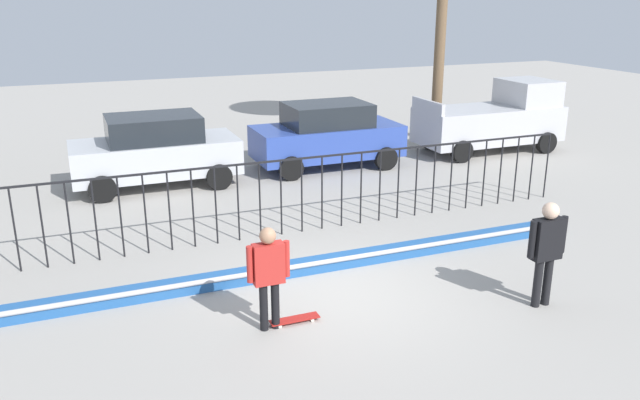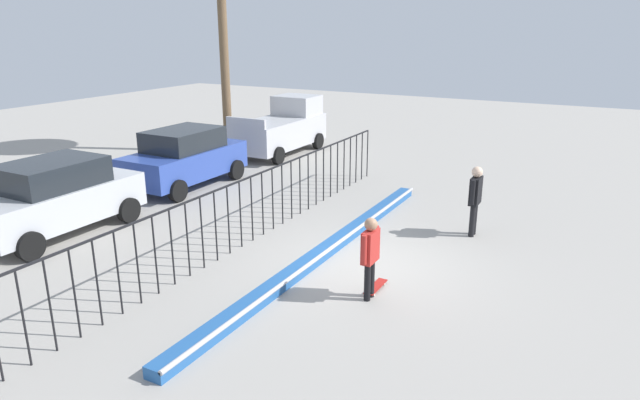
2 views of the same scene
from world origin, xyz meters
The scene contains 9 objects.
ground_plane centered at (0.00, 0.00, 0.00)m, with size 60.00×60.00×0.00m, color #9E9991.
bowl_coping_ledge centered at (0.00, 1.05, 0.12)m, with size 11.00×0.40×0.27m.
perimeter_fence centered at (0.00, 3.08, 1.03)m, with size 14.04×0.04×1.66m.
skateboarder centered at (-1.46, -0.70, 1.00)m, with size 0.67×0.25×1.67m.
skateboard centered at (-1.05, -0.67, 0.06)m, with size 0.80×0.20×0.07m.
camera_operator centered at (2.95, -1.63, 1.08)m, with size 0.73×0.27×1.80m.
parked_car_silver centered at (-1.93, 7.77, 0.97)m, with size 4.30×2.12×1.90m.
parked_car_blue centered at (3.03, 7.86, 0.97)m, with size 4.30×2.12×1.90m.
pickup_truck centered at (8.86, 7.76, 1.04)m, with size 4.70×2.12×2.24m.
Camera 2 is at (-10.61, -4.55, 5.12)m, focal length 31.41 mm.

